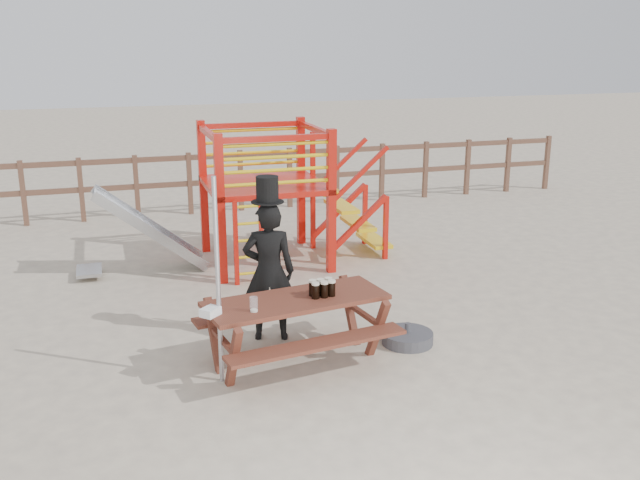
% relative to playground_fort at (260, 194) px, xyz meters
% --- Properties ---
extents(ground, '(60.00, 60.00, 0.00)m').
position_rel_playground_fort_xyz_m(ground, '(-0.12, -3.58, -1.07)').
color(ground, '#C4B599').
rests_on(ground, ground).
extents(back_fence, '(15.09, 0.09, 1.20)m').
position_rel_playground_fort_xyz_m(back_fence, '(-0.12, 3.42, -0.34)').
color(back_fence, brown).
rests_on(back_fence, ground).
extents(playground_fort, '(4.71, 1.84, 2.10)m').
position_rel_playground_fort_xyz_m(playground_fort, '(0.00, 0.00, 0.00)').
color(playground_fort, red).
rests_on(playground_fort, ground).
extents(picnic_table, '(2.07, 1.58, 0.73)m').
position_rel_playground_fort_xyz_m(picnic_table, '(-0.42, -3.57, -0.61)').
color(picnic_table, brown).
rests_on(picnic_table, ground).
extents(man_with_hat, '(0.66, 0.52, 1.89)m').
position_rel_playground_fort_xyz_m(man_with_hat, '(-0.54, -2.84, -0.23)').
color(man_with_hat, black).
rests_on(man_with_hat, ground).
extents(metal_pole, '(0.05, 0.05, 2.09)m').
position_rel_playground_fort_xyz_m(metal_pole, '(-1.25, -3.73, -0.03)').
color(metal_pole, '#B2B2B7').
rests_on(metal_pole, ground).
extents(parasol_base, '(0.58, 0.58, 0.25)m').
position_rel_playground_fort_xyz_m(parasol_base, '(0.91, -3.46, -1.00)').
color(parasol_base, '#3A3B40').
rests_on(parasol_base, ground).
extents(paper_bag, '(0.23, 0.22, 0.08)m').
position_rel_playground_fort_xyz_m(paper_bag, '(-1.34, -3.78, -0.30)').
color(paper_bag, white).
rests_on(paper_bag, picnic_table).
extents(stout_pints, '(0.27, 0.19, 0.17)m').
position_rel_playground_fort_xyz_m(stout_pints, '(-0.14, -3.58, -0.25)').
color(stout_pints, black).
rests_on(stout_pints, picnic_table).
extents(empty_glasses, '(0.08, 0.08, 0.15)m').
position_rel_playground_fort_xyz_m(empty_glasses, '(-0.92, -3.80, -0.27)').
color(empty_glasses, silver).
rests_on(empty_glasses, picnic_table).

